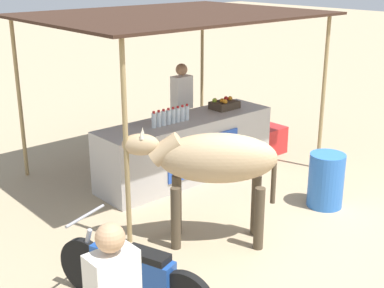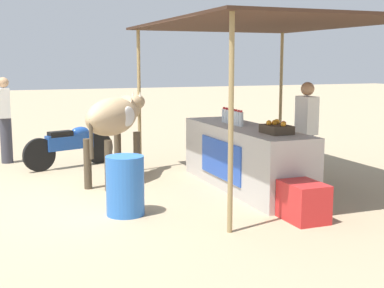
{
  "view_description": "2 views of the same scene",
  "coord_description": "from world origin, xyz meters",
  "px_view_note": "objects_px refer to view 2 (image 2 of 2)",
  "views": [
    {
      "loc": [
        -5.13,
        -3.82,
        3.24
      ],
      "look_at": [
        -0.44,
        1.57,
        0.81
      ],
      "focal_mm": 50.0,
      "sensor_mm": 36.0,
      "label": 1
    },
    {
      "loc": [
        7.27,
        -1.5,
        1.97
      ],
      "look_at": [
        -0.18,
        1.4,
        0.71
      ],
      "focal_mm": 50.0,
      "sensor_mm": 36.0,
      "label": 2
    }
  ],
  "objects_px": {
    "fruit_crate": "(277,128)",
    "water_barrel": "(125,186)",
    "cow": "(115,119)",
    "passerby_on_street": "(5,119)",
    "stall_counter": "(244,158)",
    "vendor_behind_counter": "(306,136)",
    "motorcycle_parked": "(71,144)",
    "cooler_box": "(303,202)"
  },
  "relations": [
    {
      "from": "motorcycle_parked",
      "to": "passerby_on_street",
      "type": "bearing_deg",
      "value": -128.54
    },
    {
      "from": "vendor_behind_counter",
      "to": "passerby_on_street",
      "type": "xyz_separation_m",
      "value": [
        -4.04,
        -4.1,
        0.0
      ]
    },
    {
      "from": "cooler_box",
      "to": "water_barrel",
      "type": "bearing_deg",
      "value": -117.85
    },
    {
      "from": "stall_counter",
      "to": "motorcycle_parked",
      "type": "bearing_deg",
      "value": -139.53
    },
    {
      "from": "fruit_crate",
      "to": "motorcycle_parked",
      "type": "relative_size",
      "value": 0.25
    },
    {
      "from": "fruit_crate",
      "to": "cooler_box",
      "type": "distance_m",
      "value": 1.24
    },
    {
      "from": "vendor_behind_counter",
      "to": "fruit_crate",
      "type": "bearing_deg",
      "value": -64.94
    },
    {
      "from": "water_barrel",
      "to": "cow",
      "type": "height_order",
      "value": "cow"
    },
    {
      "from": "fruit_crate",
      "to": "motorcycle_parked",
      "type": "distance_m",
      "value": 4.23
    },
    {
      "from": "fruit_crate",
      "to": "passerby_on_street",
      "type": "bearing_deg",
      "value": -142.1
    },
    {
      "from": "stall_counter",
      "to": "cow",
      "type": "bearing_deg",
      "value": -122.34
    },
    {
      "from": "motorcycle_parked",
      "to": "vendor_behind_counter",
      "type": "bearing_deg",
      "value": 43.44
    },
    {
      "from": "water_barrel",
      "to": "passerby_on_street",
      "type": "bearing_deg",
      "value": -163.52
    },
    {
      "from": "stall_counter",
      "to": "vendor_behind_counter",
      "type": "bearing_deg",
      "value": 54.69
    },
    {
      "from": "fruit_crate",
      "to": "vendor_behind_counter",
      "type": "bearing_deg",
      "value": 115.06
    },
    {
      "from": "fruit_crate",
      "to": "passerby_on_street",
      "type": "relative_size",
      "value": 0.27
    },
    {
      "from": "fruit_crate",
      "to": "cow",
      "type": "bearing_deg",
      "value": -137.36
    },
    {
      "from": "stall_counter",
      "to": "vendor_behind_counter",
      "type": "xyz_separation_m",
      "value": [
        0.53,
        0.75,
        0.37
      ]
    },
    {
      "from": "vendor_behind_counter",
      "to": "passerby_on_street",
      "type": "height_order",
      "value": "same"
    },
    {
      "from": "fruit_crate",
      "to": "water_barrel",
      "type": "relative_size",
      "value": 0.57
    },
    {
      "from": "water_barrel",
      "to": "passerby_on_street",
      "type": "distance_m",
      "value": 4.47
    },
    {
      "from": "vendor_behind_counter",
      "to": "motorcycle_parked",
      "type": "relative_size",
      "value": 0.95
    },
    {
      "from": "vendor_behind_counter",
      "to": "motorcycle_parked",
      "type": "distance_m",
      "value": 4.39
    },
    {
      "from": "fruit_crate",
      "to": "vendor_behind_counter",
      "type": "xyz_separation_m",
      "value": [
        -0.33,
        0.7,
        -0.18
      ]
    },
    {
      "from": "vendor_behind_counter",
      "to": "cooler_box",
      "type": "relative_size",
      "value": 2.75
    },
    {
      "from": "passerby_on_street",
      "to": "cow",
      "type": "bearing_deg",
      "value": 33.46
    },
    {
      "from": "fruit_crate",
      "to": "cooler_box",
      "type": "height_order",
      "value": "fruit_crate"
    },
    {
      "from": "water_barrel",
      "to": "motorcycle_parked",
      "type": "height_order",
      "value": "motorcycle_parked"
    },
    {
      "from": "stall_counter",
      "to": "cow",
      "type": "height_order",
      "value": "cow"
    },
    {
      "from": "vendor_behind_counter",
      "to": "cow",
      "type": "distance_m",
      "value": 3.01
    },
    {
      "from": "cooler_box",
      "to": "motorcycle_parked",
      "type": "bearing_deg",
      "value": -154.16
    },
    {
      "from": "cooler_box",
      "to": "cow",
      "type": "height_order",
      "value": "cow"
    },
    {
      "from": "stall_counter",
      "to": "passerby_on_street",
      "type": "bearing_deg",
      "value": -136.38
    },
    {
      "from": "vendor_behind_counter",
      "to": "water_barrel",
      "type": "xyz_separation_m",
      "value": [
        0.23,
        -2.83,
        -0.47
      ]
    },
    {
      "from": "fruit_crate",
      "to": "water_barrel",
      "type": "xyz_separation_m",
      "value": [
        -0.1,
        -2.14,
        -0.65
      ]
    },
    {
      "from": "fruit_crate",
      "to": "motorcycle_parked",
      "type": "bearing_deg",
      "value": -146.59
    },
    {
      "from": "vendor_behind_counter",
      "to": "passerby_on_street",
      "type": "bearing_deg",
      "value": -134.62
    },
    {
      "from": "passerby_on_street",
      "to": "cooler_box",
      "type": "bearing_deg",
      "value": 31.41
    },
    {
      "from": "stall_counter",
      "to": "motorcycle_parked",
      "type": "distance_m",
      "value": 3.47
    },
    {
      "from": "stall_counter",
      "to": "water_barrel",
      "type": "xyz_separation_m",
      "value": [
        0.76,
        -2.08,
        -0.1
      ]
    },
    {
      "from": "stall_counter",
      "to": "vendor_behind_counter",
      "type": "height_order",
      "value": "vendor_behind_counter"
    },
    {
      "from": "stall_counter",
      "to": "fruit_crate",
      "type": "distance_m",
      "value": 1.02
    }
  ]
}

